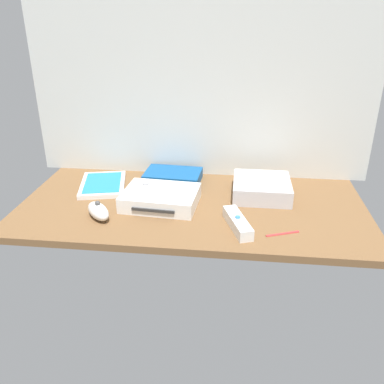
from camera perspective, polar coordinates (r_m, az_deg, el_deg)
ground_plane at (r=118.03cm, az=0.00°, el=-2.21°), size 100.00×48.00×2.00cm
back_wall at (r=131.37cm, az=1.26°, el=15.74°), size 110.00×1.20×64.00cm
game_console at (r=116.90cm, az=-4.44°, el=-0.82°), size 22.16×17.71×4.40cm
mini_computer at (r=123.79cm, az=9.79°, el=0.60°), size 17.09×17.09×5.30cm
game_case at (r=132.07cm, az=-12.46°, el=1.05°), size 17.51×21.56×1.56cm
network_router at (r=132.74cm, az=-2.70°, el=2.20°), size 18.72×13.20×3.40cm
remote_wand at (r=105.39cm, az=6.44°, el=-4.34°), size 8.25×15.16×3.40cm
remote_nunchuk at (r=112.37cm, az=-13.08°, el=-2.63°), size 9.82×10.47×5.10cm
remote_classic_pad at (r=115.03cm, az=-4.66°, el=0.49°), size 15.02×9.18×2.40cm
stylus_pen at (r=105.11cm, az=12.67°, el=-5.65°), size 8.65×3.90×0.70cm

